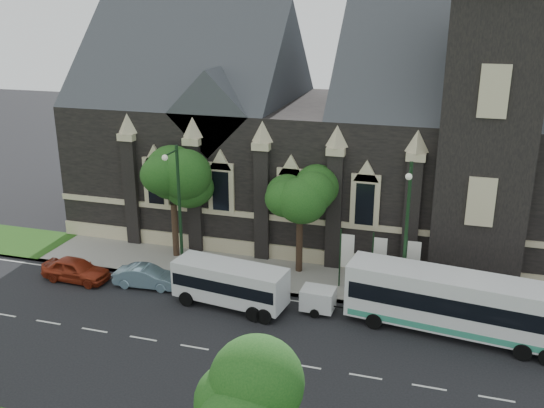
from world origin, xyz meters
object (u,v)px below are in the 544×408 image
at_px(tree_walk_left, 176,179).
at_px(street_lamp_near, 406,230).
at_px(shuttle_bus, 230,283).
at_px(street_lamp_mid, 178,207).
at_px(tree_walk_right, 304,189).
at_px(car_far_red, 76,270).
at_px(banner_flag_left, 345,254).
at_px(banner_flag_right, 410,262).
at_px(tour_coach, 457,303).
at_px(box_trailer, 318,299).
at_px(tree_park_east, 247,403).
at_px(sedan, 147,277).
at_px(banner_flag_center, 377,258).

relative_size(tree_walk_left, street_lamp_near, 0.85).
distance_m(street_lamp_near, shuttle_bus, 10.63).
bearing_deg(street_lamp_mid, tree_walk_right, 26.65).
relative_size(shuttle_bus, car_far_red, 1.57).
distance_m(banner_flag_left, car_far_red, 17.39).
bearing_deg(street_lamp_near, car_far_red, -174.67).
height_order(tree_walk_right, banner_flag_right, tree_walk_right).
height_order(tree_walk_right, street_lamp_near, street_lamp_near).
xyz_separation_m(tour_coach, shuttle_bus, (-12.79, -0.53, -0.34)).
bearing_deg(car_far_red, tree_walk_right, -65.76).
bearing_deg(tour_coach, tree_walk_left, 171.20).
relative_size(tour_coach, car_far_red, 2.66).
bearing_deg(tree_walk_left, tree_walk_right, 0.06).
height_order(tree_walk_left, banner_flag_right, tree_walk_left).
bearing_deg(box_trailer, shuttle_bus, -169.47).
relative_size(tree_walk_left, street_lamp_mid, 0.85).
bearing_deg(tree_park_east, sedan, 128.49).
distance_m(banner_flag_left, box_trailer, 3.85).
distance_m(banner_flag_right, car_far_red, 21.29).
xyz_separation_m(tree_park_east, shuttle_bus, (-5.93, 14.15, -3.09)).
relative_size(banner_flag_center, banner_flag_right, 1.00).
xyz_separation_m(tree_walk_right, tour_coach, (9.82, -5.36, -3.94)).
distance_m(tree_walk_right, shuttle_bus, 7.86).
bearing_deg(car_far_red, banner_flag_center, -76.16).
distance_m(tree_park_east, box_trailer, 15.41).
bearing_deg(tree_walk_right, banner_flag_right, -13.60).
distance_m(tree_walk_right, banner_flag_left, 4.92).
xyz_separation_m(tree_walk_right, banner_flag_right, (7.08, -1.71, -3.43)).
distance_m(banner_flag_right, tour_coach, 4.59).
distance_m(tree_walk_left, banner_flag_right, 16.52).
height_order(tree_park_east, banner_flag_right, tree_park_east).
relative_size(banner_flag_center, tour_coach, 0.33).
height_order(tree_park_east, tour_coach, tree_park_east).
height_order(tree_park_east, shuttle_bus, tree_park_east).
height_order(tree_park_east, banner_flag_left, tree_park_east).
bearing_deg(street_lamp_mid, street_lamp_near, 0.00).
xyz_separation_m(street_lamp_near, banner_flag_center, (-1.71, 1.91, -2.73)).
bearing_deg(banner_flag_left, banner_flag_center, 0.00).
bearing_deg(tour_coach, tree_walk_right, 158.45).
bearing_deg(banner_flag_center, shuttle_bus, -152.56).
distance_m(tree_park_east, sedan, 19.59).
xyz_separation_m(street_lamp_mid, banner_flag_left, (10.29, 1.91, -2.73)).
height_order(street_lamp_mid, banner_flag_right, street_lamp_mid).
bearing_deg(sedan, banner_flag_right, -82.71).
relative_size(tour_coach, sedan, 2.90).
distance_m(tree_walk_left, street_lamp_mid, 4.08).
height_order(street_lamp_mid, car_far_red, street_lamp_mid).
bearing_deg(tree_park_east, shuttle_bus, 112.74).
height_order(sedan, car_far_red, car_far_red).
xyz_separation_m(street_lamp_near, banner_flag_left, (-3.71, 1.91, -2.73)).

